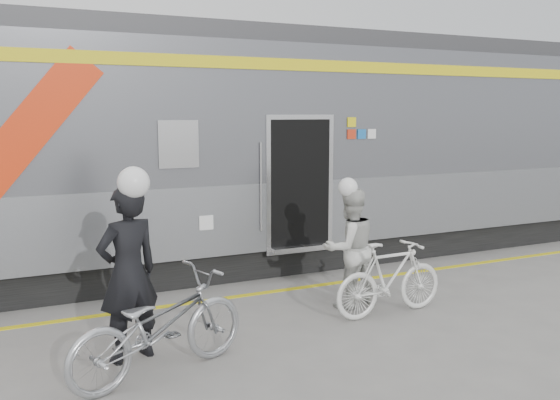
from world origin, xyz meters
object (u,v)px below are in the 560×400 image
man (128,273)px  woman (350,248)px  bicycle_right (390,278)px  bicycle_left (160,326)px

man → woman: (3.15, 0.56, -0.14)m
bicycle_right → man: bearing=88.2°
bicycle_right → bicycle_left: bearing=97.8°
man → bicycle_right: (3.45, 0.01, -0.47)m
bicycle_left → woman: woman is taller
man → bicycle_left: 0.73m
bicycle_left → bicycle_right: bearing=-98.8°
bicycle_right → woman: bearing=26.7°
man → bicycle_right: man is taller
bicycle_left → bicycle_right: 3.30m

